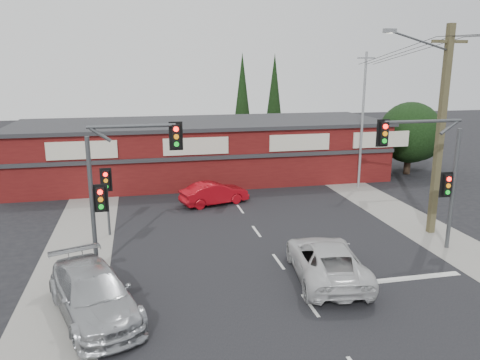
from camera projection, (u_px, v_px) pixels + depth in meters
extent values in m
plane|color=black|center=(287.00, 273.00, 18.85)|extent=(120.00, 120.00, 0.00)
cube|color=black|center=(256.00, 231.00, 23.59)|extent=(14.00, 70.00, 0.01)
cube|color=gray|center=(80.00, 244.00, 21.84)|extent=(3.00, 70.00, 0.02)
cube|color=gray|center=(408.00, 220.00, 25.35)|extent=(3.00, 70.00, 0.02)
cube|color=silver|center=(384.00, 281.00, 18.15)|extent=(6.50, 0.35, 0.01)
imported|color=silver|center=(326.00, 260.00, 18.24)|extent=(3.23, 5.70, 1.50)
imported|color=#ABAEB1|center=(94.00, 294.00, 15.46)|extent=(3.86, 5.87, 1.58)
imported|color=#A80A13|center=(214.00, 193.00, 28.07)|extent=(4.32, 2.55, 1.34)
cube|color=silver|center=(310.00, 305.00, 16.29)|extent=(0.12, 1.60, 0.01)
cube|color=silver|center=(278.00, 262.00, 19.92)|extent=(0.12, 1.60, 0.01)
cube|color=silver|center=(256.00, 231.00, 23.55)|extent=(0.12, 1.60, 0.01)
cube|color=silver|center=(240.00, 209.00, 27.18)|extent=(0.12, 1.60, 0.01)
cube|color=silver|center=(228.00, 192.00, 30.80)|extent=(0.12, 1.60, 0.01)
cube|color=silver|center=(218.00, 179.00, 34.43)|extent=(0.12, 1.60, 0.01)
cube|color=silver|center=(210.00, 168.00, 38.06)|extent=(0.12, 1.60, 0.01)
cube|color=silver|center=(204.00, 159.00, 41.69)|extent=(0.12, 1.60, 0.01)
cube|color=silver|center=(198.00, 151.00, 45.32)|extent=(0.12, 1.60, 0.01)
cube|color=#511010|center=(203.00, 151.00, 34.30)|extent=(26.00, 8.00, 4.00)
cube|color=#2D2D30|center=(203.00, 123.00, 33.80)|extent=(26.40, 8.40, 0.25)
cube|color=beige|center=(82.00, 150.00, 28.54)|extent=(4.20, 0.12, 1.10)
cube|color=beige|center=(196.00, 146.00, 29.99)|extent=(4.20, 0.12, 1.10)
cube|color=beige|center=(300.00, 142.00, 31.43)|extent=(4.20, 0.12, 1.10)
cube|color=beige|center=(381.00, 139.00, 32.66)|extent=(4.20, 0.12, 1.10)
cube|color=#2D2D30|center=(212.00, 158.00, 30.34)|extent=(26.00, 0.15, 0.25)
cylinder|color=#2D2116|center=(407.00, 162.00, 35.86)|extent=(0.50, 0.50, 1.80)
sphere|color=black|center=(410.00, 133.00, 35.31)|extent=(4.60, 4.60, 4.60)
sphere|color=black|center=(419.00, 139.00, 36.73)|extent=(3.40, 3.40, 3.40)
sphere|color=black|center=(384.00, 142.00, 36.58)|extent=(2.80, 2.80, 2.80)
cylinder|color=#2D2116|center=(242.00, 147.00, 42.11)|extent=(0.24, 0.24, 2.00)
cone|color=black|center=(242.00, 96.00, 41.03)|extent=(1.80, 1.80, 7.50)
cylinder|color=#2D2116|center=(273.00, 142.00, 44.73)|extent=(0.24, 0.24, 2.00)
cone|color=black|center=(274.00, 94.00, 43.65)|extent=(1.80, 1.80, 7.50)
cylinder|color=#47494C|center=(92.00, 205.00, 18.55)|extent=(0.18, 0.18, 5.50)
cylinder|color=#47494C|center=(132.00, 126.00, 18.15)|extent=(3.40, 0.14, 0.14)
cylinder|color=#47494C|center=(100.00, 135.00, 17.98)|extent=(0.82, 0.14, 0.63)
cube|color=black|center=(176.00, 136.00, 18.61)|extent=(0.32, 0.22, 0.95)
cube|color=black|center=(176.00, 136.00, 18.68)|extent=(0.55, 0.04, 1.15)
cylinder|color=#FF0C07|center=(176.00, 129.00, 18.42)|extent=(0.20, 0.06, 0.20)
cylinder|color=orange|center=(176.00, 137.00, 18.49)|extent=(0.20, 0.06, 0.20)
cylinder|color=#0CE526|center=(177.00, 144.00, 18.56)|extent=(0.20, 0.06, 0.20)
cube|color=black|center=(101.00, 199.00, 18.56)|extent=(0.32, 0.22, 0.95)
cube|color=black|center=(101.00, 198.00, 18.62)|extent=(0.55, 0.04, 1.15)
cylinder|color=#FF0C07|center=(100.00, 192.00, 18.36)|extent=(0.20, 0.06, 0.20)
cylinder|color=orange|center=(101.00, 199.00, 18.43)|extent=(0.20, 0.06, 0.20)
cylinder|color=#0CE526|center=(101.00, 207.00, 18.51)|extent=(0.20, 0.06, 0.20)
cylinder|color=#47494C|center=(453.00, 190.00, 20.79)|extent=(0.18, 0.18, 5.50)
cylinder|color=#47494C|center=(423.00, 121.00, 19.68)|extent=(3.60, 0.14, 0.14)
cylinder|color=#47494C|center=(449.00, 128.00, 20.01)|extent=(0.82, 0.14, 0.63)
cube|color=black|center=(383.00, 133.00, 19.42)|extent=(0.32, 0.22, 0.95)
cube|color=black|center=(383.00, 133.00, 19.48)|extent=(0.55, 0.04, 1.15)
cylinder|color=#FF0C07|center=(386.00, 126.00, 19.22)|extent=(0.20, 0.06, 0.20)
cylinder|color=orange|center=(385.00, 134.00, 19.29)|extent=(0.20, 0.06, 0.20)
cylinder|color=#0CE526|center=(384.00, 141.00, 19.36)|extent=(0.20, 0.06, 0.20)
cube|color=black|center=(447.00, 185.00, 20.66)|extent=(0.32, 0.22, 0.95)
cube|color=black|center=(446.00, 185.00, 20.73)|extent=(0.55, 0.04, 1.15)
cylinder|color=#FF0C07|center=(449.00, 179.00, 20.46)|extent=(0.20, 0.06, 0.20)
cylinder|color=orange|center=(448.00, 186.00, 20.54)|extent=(0.20, 0.06, 0.20)
cylinder|color=#0CE526|center=(448.00, 192.00, 20.61)|extent=(0.20, 0.06, 0.20)
cylinder|color=#47494C|center=(108.00, 206.00, 22.70)|extent=(0.12, 0.12, 3.00)
cube|color=black|center=(106.00, 180.00, 22.39)|extent=(0.32, 0.22, 0.95)
cube|color=black|center=(106.00, 180.00, 22.46)|extent=(0.55, 0.04, 1.15)
cylinder|color=#FF0C07|center=(105.00, 175.00, 22.20)|extent=(0.20, 0.06, 0.20)
cylinder|color=orange|center=(106.00, 181.00, 22.27)|extent=(0.20, 0.06, 0.20)
cylinder|color=#0CE526|center=(106.00, 187.00, 22.34)|extent=(0.20, 0.06, 0.20)
cube|color=brown|center=(440.00, 133.00, 22.25)|extent=(0.30, 0.30, 10.00)
cube|color=brown|center=(450.00, 41.00, 21.25)|extent=(1.80, 0.14, 0.14)
cylinder|color=#47494C|center=(420.00, 41.00, 20.78)|extent=(3.23, 0.39, 0.89)
cube|color=slate|center=(390.00, 31.00, 20.21)|extent=(0.55, 0.25, 0.18)
cylinder|color=silver|center=(390.00, 33.00, 20.23)|extent=(0.28, 0.28, 0.05)
cylinder|color=gray|center=(362.00, 122.00, 31.02)|extent=(0.16, 0.16, 9.00)
cube|color=gray|center=(366.00, 58.00, 30.04)|extent=(1.20, 0.10, 0.10)
cylinder|color=black|center=(391.00, 53.00, 25.54)|extent=(0.73, 9.01, 1.22)
cylinder|color=black|center=(401.00, 53.00, 25.67)|extent=(0.52, 9.00, 1.22)
cylinder|color=black|center=(410.00, 53.00, 25.79)|extent=(0.31, 9.00, 1.22)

